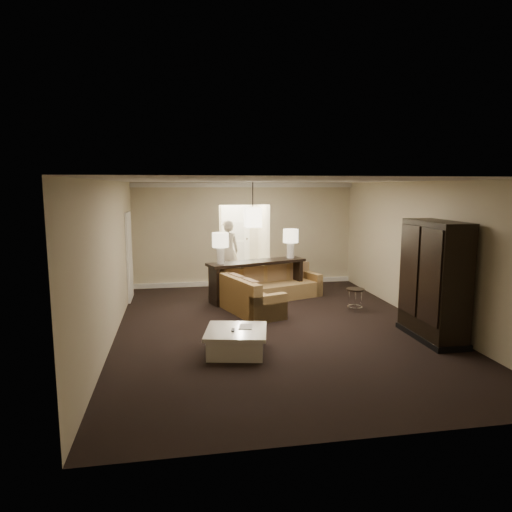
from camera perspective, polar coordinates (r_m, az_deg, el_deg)
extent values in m
plane|color=black|center=(8.92, 2.54, -8.92)|extent=(8.00, 8.00, 0.00)
cube|color=#BFB790|center=(12.50, -1.40, 2.75)|extent=(6.00, 0.04, 2.80)
cube|color=#BFB790|center=(4.86, 13.02, -7.04)|extent=(6.00, 0.04, 2.80)
cube|color=#BFB790|center=(8.47, -17.62, -0.52)|extent=(0.04, 8.00, 2.80)
cube|color=#BFB790|center=(9.70, 20.17, 0.48)|extent=(0.04, 8.00, 2.80)
cube|color=silver|center=(8.50, 2.67, 9.38)|extent=(6.00, 8.00, 0.02)
cube|color=silver|center=(12.38, -1.39, 8.85)|extent=(6.00, 0.10, 0.12)
cube|color=silver|center=(12.66, -1.35, -3.32)|extent=(6.00, 0.10, 0.12)
cube|color=white|center=(11.27, -15.55, -0.02)|extent=(0.05, 0.90, 2.10)
cube|color=silver|center=(13.69, -2.01, -2.66)|extent=(1.40, 2.00, 0.01)
cube|color=#F4E5C8|center=(13.41, -5.01, 3.12)|extent=(0.04, 2.00, 2.80)
cube|color=#F4E5C8|center=(13.60, 0.89, 3.23)|extent=(0.04, 2.00, 2.80)
cube|color=#F4E5C8|center=(14.47, -2.59, 3.56)|extent=(1.40, 0.04, 2.80)
cube|color=white|center=(14.48, -2.57, 2.17)|extent=(0.90, 0.05, 2.10)
cube|color=brown|center=(11.00, 1.58, -4.49)|extent=(2.77, 1.64, 0.37)
cube|color=brown|center=(9.70, -0.04, -6.31)|extent=(1.16, 1.43, 0.37)
cube|color=brown|center=(11.17, 0.82, -2.25)|extent=(2.58, 1.08, 0.41)
cube|color=brown|center=(9.85, -2.79, -3.75)|extent=(0.91, 2.08, 0.41)
cube|color=brown|center=(11.66, 6.82, -3.35)|extent=(0.43, 0.81, 0.55)
cube|color=brown|center=(9.23, 1.59, -6.52)|extent=(0.81, 0.43, 0.55)
cube|color=olive|center=(10.68, -3.59, -2.68)|extent=(0.57, 0.32, 0.41)
cube|color=olive|center=(10.98, -0.46, -2.35)|extent=(0.57, 0.32, 0.41)
cube|color=olive|center=(11.31, 2.48, -2.03)|extent=(0.57, 0.32, 0.41)
cube|color=olive|center=(11.67, 5.26, -1.72)|extent=(0.57, 0.32, 0.41)
cube|color=olive|center=(9.97, -2.47, -3.49)|extent=(0.31, 0.55, 0.41)
cube|color=olive|center=(9.43, -0.76, -4.19)|extent=(0.31, 0.55, 0.41)
cube|color=silver|center=(7.59, -2.48, -10.80)|extent=(1.04, 1.04, 0.33)
cube|color=silver|center=(7.53, -2.49, -9.40)|extent=(1.16, 1.16, 0.06)
cube|color=black|center=(7.47, -2.90, -9.22)|extent=(0.08, 0.16, 0.02)
cube|color=beige|center=(7.64, -1.30, -8.83)|extent=(0.27, 0.33, 0.01)
cube|color=black|center=(10.87, 0.12, -0.78)|extent=(2.48, 1.26, 0.07)
cube|color=black|center=(10.50, -5.24, -3.73)|extent=(0.23, 0.50, 0.88)
cube|color=black|center=(11.50, 5.00, -2.64)|extent=(0.23, 0.50, 0.88)
cube|color=black|center=(11.03, 0.12, -4.75)|extent=(2.36, 1.17, 0.04)
cube|color=black|center=(8.62, 21.41, -2.90)|extent=(0.58, 1.41, 2.11)
cube|color=black|center=(8.14, 20.93, -2.44)|extent=(0.03, 0.62, 1.61)
cube|color=black|center=(8.74, 18.58, -1.59)|extent=(0.03, 0.62, 1.61)
cube|color=black|center=(8.87, 21.04, -9.27)|extent=(0.62, 1.47, 0.10)
cylinder|color=black|center=(10.19, 12.32, -4.11)|extent=(0.39, 0.39, 0.04)
torus|color=silver|center=(10.28, 12.25, -6.20)|extent=(0.33, 0.33, 0.02)
cylinder|color=silver|center=(10.32, 13.00, -5.34)|extent=(0.02, 0.02, 0.46)
cylinder|color=silver|center=(10.32, 11.53, -5.30)|extent=(0.02, 0.02, 0.46)
cylinder|color=silver|center=(10.10, 12.30, -5.63)|extent=(0.02, 0.02, 0.46)
cylinder|color=white|center=(10.44, -4.45, 0.05)|extent=(0.18, 0.18, 0.39)
cylinder|color=#FFEFBF|center=(10.39, -4.47, 2.01)|extent=(0.38, 0.38, 0.33)
cylinder|color=white|center=(11.30, 4.34, 0.72)|extent=(0.18, 0.18, 0.39)
cylinder|color=#FFEFBF|center=(11.26, 4.36, 2.53)|extent=(0.38, 0.38, 0.33)
cylinder|color=black|center=(11.15, -0.41, 7.69)|extent=(0.02, 0.02, 0.60)
cube|color=#F8E7C1|center=(11.17, -0.41, 4.87)|extent=(0.38, 0.38, 0.48)
imported|color=silver|center=(12.79, -3.59, 0.98)|extent=(0.73, 0.50, 1.97)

